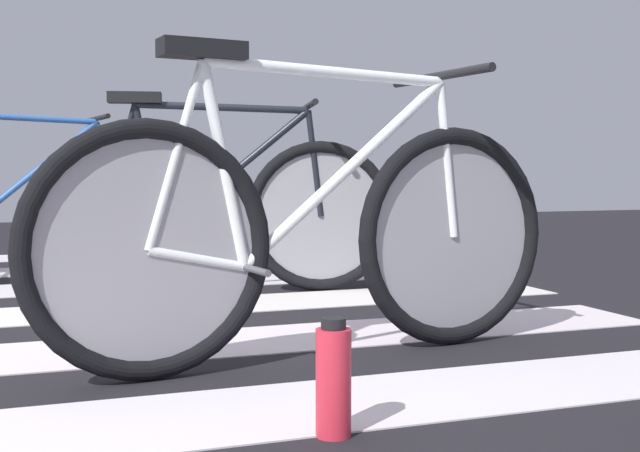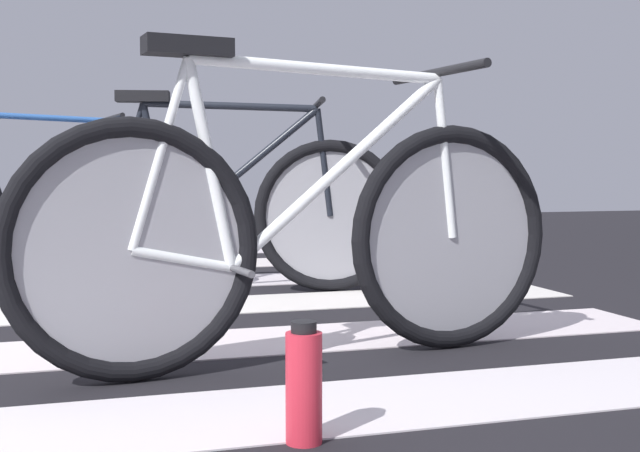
{
  "view_description": "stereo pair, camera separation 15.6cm",
  "coord_description": "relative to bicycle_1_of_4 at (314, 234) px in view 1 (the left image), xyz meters",
  "views": [
    {
      "loc": [
        0.25,
        -2.68,
        0.59
      ],
      "look_at": [
        1.26,
        0.12,
        0.39
      ],
      "focal_mm": 45.47,
      "sensor_mm": 36.0,
      "label": 1
    },
    {
      "loc": [
        0.41,
        -2.68,
        0.59
      ],
      "look_at": [
        1.26,
        0.12,
        0.39
      ],
      "focal_mm": 45.47,
      "sensor_mm": 36.0,
      "label": 2
    }
  ],
  "objects": [
    {
      "name": "bicycle_1_of_4",
      "position": [
        0.0,
        0.0,
        0.0
      ],
      "size": [
        1.73,
        0.52,
        0.93
      ],
      "rotation": [
        0.0,
        0.0,
        0.13
      ],
      "color": "black",
      "rests_on": "ground"
    },
    {
      "name": "water_bottle",
      "position": [
        -0.19,
        -0.67,
        -0.26
      ],
      "size": [
        0.08,
        0.08,
        0.26
      ],
      "color": "red",
      "rests_on": "ground"
    },
    {
      "name": "bicycle_2_of_4",
      "position": [
        0.0,
        1.44,
        0.0
      ],
      "size": [
        1.71,
        0.57,
        0.93
      ],
      "rotation": [
        0.0,
        0.0,
        -0.21
      ],
      "color": "black",
      "rests_on": "ground"
    },
    {
      "name": "bicycle_4_of_4",
      "position": [
        -0.87,
        2.54,
        0.0
      ],
      "size": [
        1.72,
        0.53,
        0.93
      ],
      "rotation": [
        0.0,
        0.0,
        0.16
      ],
      "color": "black",
      "rests_on": "ground"
    }
  ]
}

